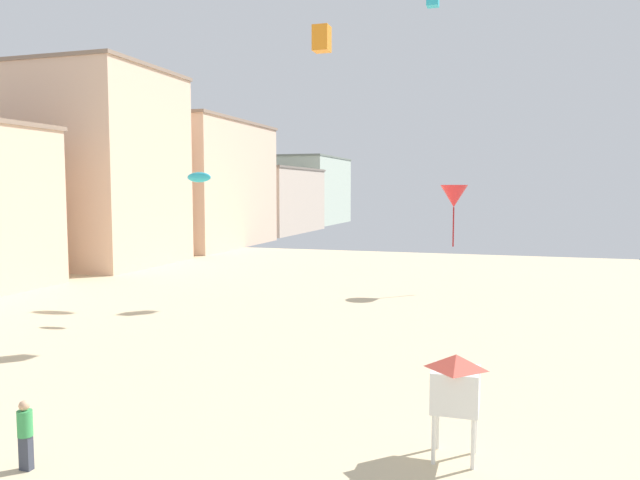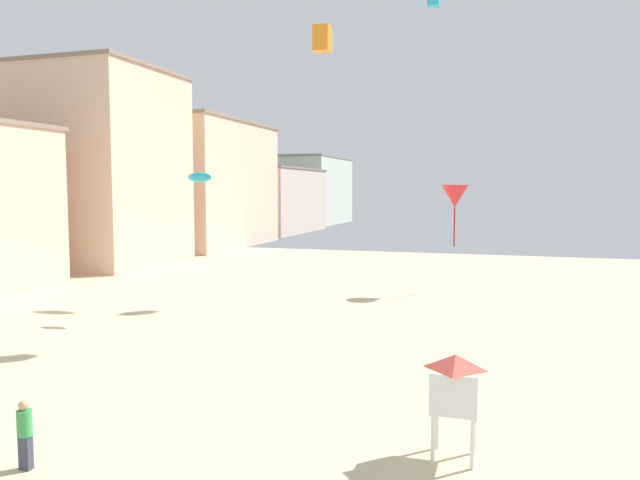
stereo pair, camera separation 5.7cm
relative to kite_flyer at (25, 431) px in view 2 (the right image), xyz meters
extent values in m
cube|color=beige|center=(-24.98, 33.30, 7.20)|extent=(15.12, 12.08, 16.23)
cube|color=#89715E|center=(-24.98, 33.30, 15.46)|extent=(15.43, 12.32, 0.30)
cube|color=beige|center=(-24.98, 50.99, 5.94)|extent=(15.31, 19.01, 13.72)
cube|color=#89715E|center=(-24.98, 50.99, 12.95)|extent=(15.62, 19.39, 0.30)
cube|color=#C6B29E|center=(-24.98, 73.65, 3.73)|extent=(13.85, 20.48, 9.29)
cube|color=slate|center=(-24.98, 73.65, 8.52)|extent=(14.13, 20.89, 0.30)
cube|color=#B7C6B2|center=(-24.98, 96.78, 5.11)|extent=(10.81, 20.88, 12.05)
cube|color=slate|center=(-24.98, 96.78, 11.29)|extent=(11.03, 21.30, 0.30)
cube|color=#383D4C|center=(0.00, 0.00, -0.52)|extent=(0.28, 0.18, 0.80)
cylinder|color=#389951|center=(0.00, 0.00, 0.18)|extent=(0.34, 0.34, 0.60)
sphere|color=tan|center=(0.00, 0.00, 0.60)|extent=(0.24, 0.24, 0.24)
cylinder|color=white|center=(8.93, 3.06, -0.32)|extent=(0.10, 0.10, 1.20)
cylinder|color=white|center=(9.83, 3.06, -0.32)|extent=(0.10, 0.10, 1.20)
cylinder|color=white|center=(8.93, 3.96, -0.32)|extent=(0.10, 0.10, 1.20)
cylinder|color=white|center=(9.83, 3.96, -0.32)|extent=(0.10, 0.10, 1.20)
cube|color=white|center=(9.38, 3.51, 0.78)|extent=(1.10, 1.10, 1.00)
pyramid|color=#D14C3D|center=(9.38, 3.51, 1.46)|extent=(1.10, 1.10, 0.35)
cone|color=red|center=(7.26, 27.71, 5.10)|extent=(1.70, 1.70, 1.39)
cylinder|color=maroon|center=(7.26, 27.71, 3.17)|extent=(0.09, 0.09, 2.47)
cube|color=orange|center=(2.12, 16.34, 12.41)|extent=(0.74, 0.74, 1.16)
ellipsoid|color=#2DB7CC|center=(-4.53, 16.82, 6.13)|extent=(1.32, 0.37, 0.51)
camera|label=1|loc=(10.44, -10.89, 5.54)|focal=34.05mm
camera|label=2|loc=(10.50, -10.87, 5.54)|focal=34.05mm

